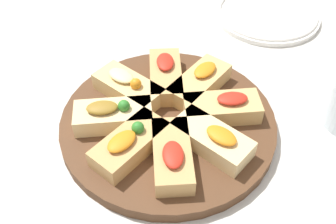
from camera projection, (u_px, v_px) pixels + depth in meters
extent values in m
plane|color=beige|center=(168.00, 127.00, 0.64)|extent=(3.00, 3.00, 0.00)
cylinder|color=#51331E|center=(168.00, 123.00, 0.63)|extent=(0.34, 0.34, 0.02)
cube|color=#E5C689|center=(212.00, 139.00, 0.57)|extent=(0.13, 0.09, 0.03)
ellipsoid|color=orange|center=(221.00, 135.00, 0.55)|extent=(0.06, 0.05, 0.01)
cube|color=tan|center=(222.00, 108.00, 0.62)|extent=(0.09, 0.13, 0.03)
ellipsoid|color=red|center=(232.00, 98.00, 0.61)|extent=(0.04, 0.06, 0.01)
cube|color=tan|center=(199.00, 84.00, 0.66)|extent=(0.10, 0.13, 0.03)
ellipsoid|color=orange|center=(205.00, 70.00, 0.65)|extent=(0.05, 0.06, 0.01)
cube|color=tan|center=(166.00, 76.00, 0.67)|extent=(0.13, 0.10, 0.03)
ellipsoid|color=red|center=(165.00, 62.00, 0.67)|extent=(0.06, 0.05, 0.01)
cube|color=#DBB775|center=(129.00, 89.00, 0.65)|extent=(0.13, 0.10, 0.03)
ellipsoid|color=beige|center=(121.00, 76.00, 0.64)|extent=(0.06, 0.05, 0.01)
sphere|color=orange|center=(136.00, 84.00, 0.63)|extent=(0.02, 0.02, 0.02)
cube|color=#E5C689|center=(113.00, 116.00, 0.61)|extent=(0.09, 0.13, 0.03)
ellipsoid|color=olive|center=(102.00, 108.00, 0.59)|extent=(0.04, 0.06, 0.01)
sphere|color=#2D7A28|center=(124.00, 106.00, 0.59)|extent=(0.02, 0.02, 0.02)
cube|color=tan|center=(130.00, 144.00, 0.57)|extent=(0.10, 0.13, 0.03)
ellipsoid|color=orange|center=(122.00, 141.00, 0.55)|extent=(0.05, 0.06, 0.01)
sphere|color=#2D7A28|center=(138.00, 128.00, 0.56)|extent=(0.02, 0.02, 0.02)
cube|color=tan|center=(172.00, 155.00, 0.55)|extent=(0.13, 0.10, 0.03)
ellipsoid|color=red|center=(173.00, 155.00, 0.53)|extent=(0.06, 0.05, 0.01)
cylinder|color=white|center=(267.00, 15.00, 0.86)|extent=(0.23, 0.23, 0.01)
torus|color=white|center=(267.00, 12.00, 0.86)|extent=(0.22, 0.22, 0.01)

